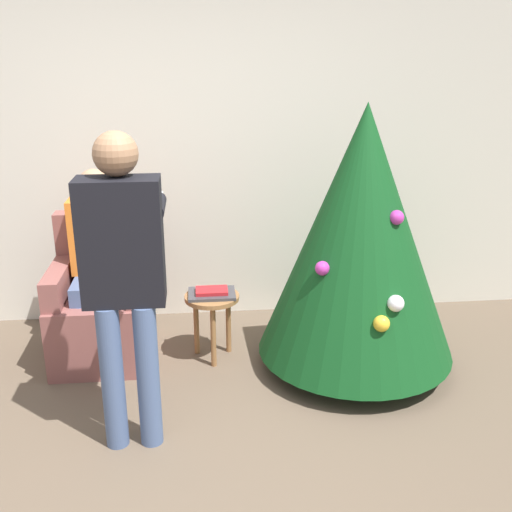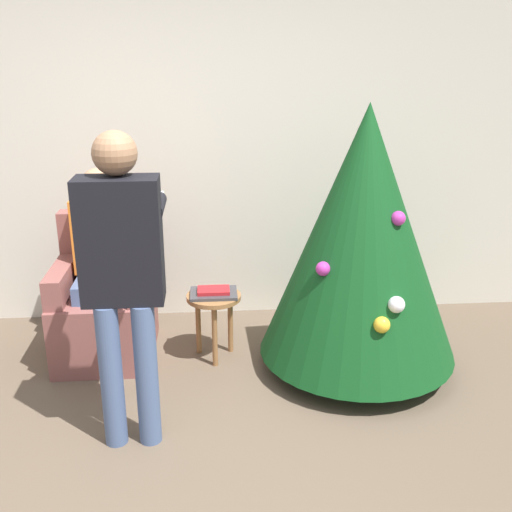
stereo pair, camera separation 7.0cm
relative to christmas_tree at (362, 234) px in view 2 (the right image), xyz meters
name	(u,v)px [view 2 (the right image)]	position (x,y,z in m)	size (l,w,h in m)	color
ground_plane	(192,509)	(-1.06, -1.26, -0.92)	(14.00, 14.00, 0.00)	brown
wall_back	(193,144)	(-1.06, 0.97, 0.43)	(8.00, 0.06, 2.70)	beige
christmas_tree	(362,234)	(0.00, 0.00, 0.00)	(1.28, 1.28, 1.73)	brown
armchair	(106,306)	(-1.68, 0.34, -0.58)	(0.64, 0.73, 0.95)	brown
person_seated	(101,256)	(-1.68, 0.31, -0.21)	(0.36, 0.46, 1.29)	#475B84
person_standing	(122,266)	(-1.39, -0.66, 0.07)	(0.43, 0.57, 1.66)	#475B84
side_stool	(214,306)	(-0.94, 0.20, -0.54)	(0.37, 0.37, 0.46)	olive
laptop	(214,293)	(-0.94, 0.20, -0.45)	(0.31, 0.23, 0.02)	#38383D
book	(214,290)	(-0.94, 0.20, -0.43)	(0.21, 0.14, 0.02)	#B21E23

